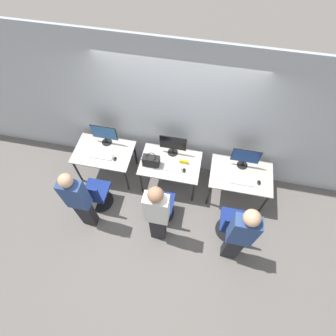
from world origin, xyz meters
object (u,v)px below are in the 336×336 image
object	(u,v)px
person_left	(78,200)
person_center	(157,214)
keyboard_right	(241,181)
person_right	(240,235)
office_chair_center	(160,207)
keyboard_left	(101,156)
monitor_right	(245,157)
office_chair_left	(96,195)
office_chair_right	(232,225)
monitor_center	(173,144)
handbag	(151,161)
monitor_left	(104,134)
mouse_right	(259,183)
keyboard_center	(169,167)
mouse_left	(115,159)
mouse_center	(184,170)

from	to	relation	value
person_left	person_center	bearing A→B (deg)	-0.21
person_center	keyboard_right	distance (m)	1.61
person_right	office_chair_center	bearing A→B (deg)	160.58
keyboard_left	monitor_right	distance (m)	2.59
office_chair_left	keyboard_right	world-z (taller)	office_chair_left
office_chair_center	office_chair_right	xyz separation A→B (m)	(1.28, -0.09, 0.00)
monitor_center	person_right	bearing A→B (deg)	-48.62
keyboard_left	handbag	distance (m)	0.96
keyboard_left	person_right	distance (m)	2.77
monitor_left	handbag	xyz separation A→B (m)	(0.95, -0.33, -0.13)
keyboard_left	office_chair_left	distance (m)	0.72
office_chair_center	person_center	world-z (taller)	person_center
monitor_left	office_chair_center	size ratio (longest dim) A/B	0.54
office_chair_center	monitor_right	world-z (taller)	monitor_right
person_left	monitor_left	bearing A→B (deg)	89.98
person_center	monitor_center	bearing A→B (deg)	90.44
keyboard_right	handbag	size ratio (longest dim) A/B	1.44
person_center	mouse_right	bearing A→B (deg)	32.31
monitor_left	monitor_right	world-z (taller)	same
monitor_center	handbag	size ratio (longest dim) A/B	1.62
keyboard_center	person_center	xyz separation A→B (m)	(0.01, -1.00, 0.20)
monitor_left	person_left	world-z (taller)	person_left
office_chair_right	person_right	xyz separation A→B (m)	(0.02, -0.37, 0.57)
monitor_center	office_chair_right	world-z (taller)	monitor_center
mouse_left	keyboard_center	size ratio (longest dim) A/B	0.21
handbag	keyboard_right	bearing A→B (deg)	-1.33
office_chair_left	office_chair_right	world-z (taller)	same
person_right	mouse_left	bearing A→B (deg)	154.76
person_right	monitor_center	bearing A→B (deg)	131.38
mouse_left	person_center	size ratio (longest dim) A/B	0.05
monitor_center	handbag	world-z (taller)	monitor_center
keyboard_center	mouse_center	world-z (taller)	mouse_center
monitor_left	office_chair_left	bearing A→B (deg)	-87.64
mouse_left	office_chair_right	world-z (taller)	office_chair_right
monitor_left	office_chair_center	xyz separation A→B (m)	(1.25, -0.97, -0.59)
person_left	office_chair_center	xyz separation A→B (m)	(1.25, 0.36, -0.50)
keyboard_left	mouse_center	size ratio (longest dim) A/B	4.81
monitor_left	office_chair_right	distance (m)	2.80
mouse_right	keyboard_right	bearing A→B (deg)	-174.30
keyboard_left	mouse_center	world-z (taller)	mouse_center
keyboard_right	office_chair_left	bearing A→B (deg)	-166.79
mouse_center	keyboard_right	world-z (taller)	mouse_center
monitor_center	office_chair_center	world-z (taller)	monitor_center
person_center	person_right	bearing A→B (deg)	-4.07
monitor_left	monitor_right	distance (m)	2.56
monitor_left	mouse_center	bearing A→B (deg)	-12.63
monitor_right	keyboard_center	bearing A→B (deg)	-166.23
monitor_left	person_center	world-z (taller)	person_center
keyboard_right	mouse_right	xyz separation A→B (m)	(0.30, 0.03, 0.01)
mouse_right	person_left	bearing A→B (deg)	-160.95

